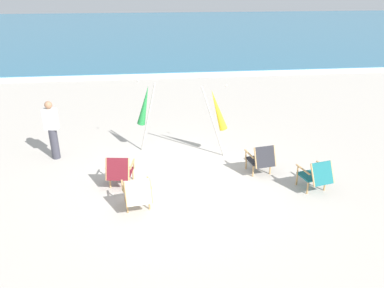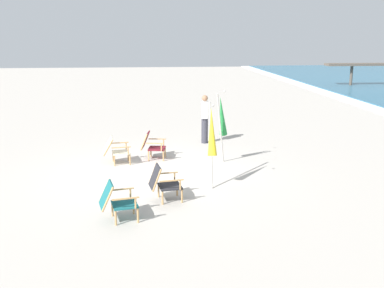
{
  "view_description": "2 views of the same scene",
  "coord_description": "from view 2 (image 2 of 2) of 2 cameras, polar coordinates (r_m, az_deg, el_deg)",
  "views": [
    {
      "loc": [
        -0.7,
        -7.99,
        4.5
      ],
      "look_at": [
        0.36,
        0.95,
        0.56
      ],
      "focal_mm": 35.0,
      "sensor_mm": 36.0,
      "label": 1
    },
    {
      "loc": [
        11.41,
        -0.15,
        3.58
      ],
      "look_at": [
        0.02,
        0.95,
        0.79
      ],
      "focal_mm": 42.0,
      "sensor_mm": 36.0,
      "label": 2
    }
  ],
  "objects": [
    {
      "name": "ground_plane",
      "position": [
        11.96,
        -4.56,
        -3.75
      ],
      "size": [
        80.0,
        80.0,
        0.0
      ],
      "primitive_type": "plane",
      "color": "#B2AAA0"
    },
    {
      "name": "beach_chair_mid_center",
      "position": [
        13.26,
        -5.15,
        -0.09
      ],
      "size": [
        0.67,
        0.78,
        0.81
      ],
      "color": "maroon",
      "rests_on": "ground"
    },
    {
      "name": "umbrella_furled_green",
      "position": [
        12.6,
        3.8,
        3.49
      ],
      "size": [
        0.61,
        0.45,
        2.07
      ],
      "color": "#B7B2A8",
      "rests_on": "ground"
    },
    {
      "name": "beach_chair_back_left",
      "position": [
        9.92,
        -3.69,
        -4.83
      ],
      "size": [
        0.68,
        0.77,
        0.81
      ],
      "color": "#28282D",
      "rests_on": "ground"
    },
    {
      "name": "beach_chair_back_right",
      "position": [
        8.99,
        -9.6,
        -7.03
      ],
      "size": [
        0.71,
        0.83,
        0.8
      ],
      "color": "#196066",
      "rests_on": "ground"
    },
    {
      "name": "beach_chair_far_center",
      "position": [
        12.88,
        -9.74,
        -0.69
      ],
      "size": [
        0.68,
        0.84,
        0.78
      ],
      "color": "beige",
      "rests_on": "ground"
    },
    {
      "name": "umbrella_furled_yellow",
      "position": [
        10.67,
        2.51,
        1.51
      ],
      "size": [
        0.74,
        0.23,
        2.03
      ],
      "color": "#B7B2A8",
      "rests_on": "ground"
    },
    {
      "name": "person_near_chairs",
      "position": [
        15.09,
        1.63,
        3.25
      ],
      "size": [
        0.37,
        0.25,
        1.63
      ],
      "color": "#383842",
      "rests_on": "ground"
    }
  ]
}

